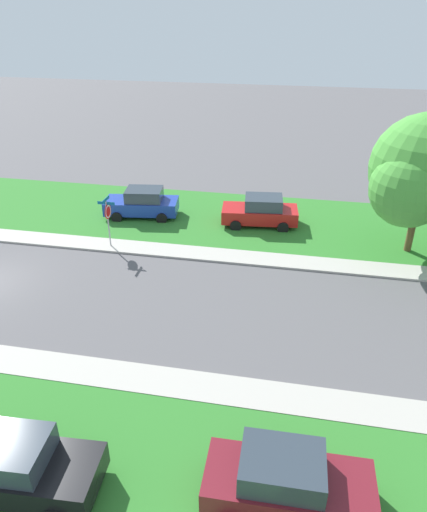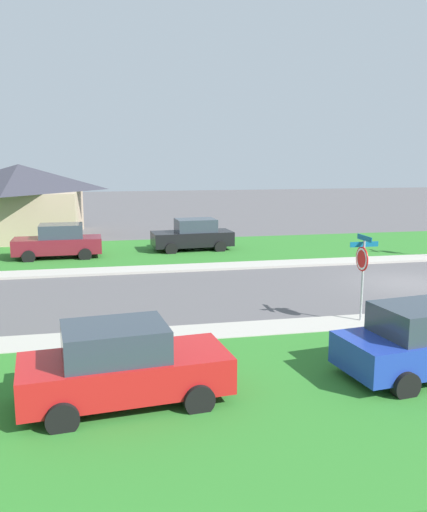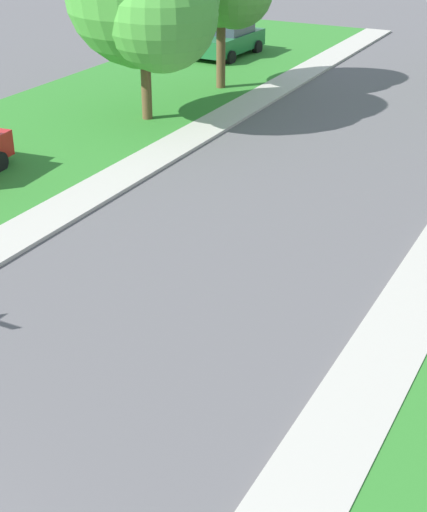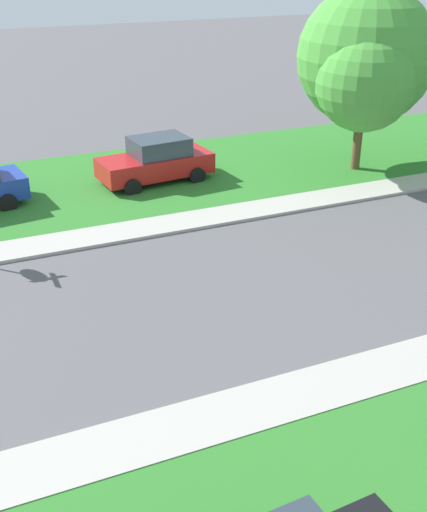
{
  "view_description": "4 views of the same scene",
  "coord_description": "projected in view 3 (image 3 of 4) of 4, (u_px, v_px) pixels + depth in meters",
  "views": [
    {
      "loc": [
        16.56,
        14.04,
        11.68
      ],
      "look_at": [
        -2.11,
        10.45,
        1.4
      ],
      "focal_mm": 33.59,
      "sensor_mm": 36.0,
      "label": 1
    },
    {
      "loc": [
        -19.83,
        12.25,
        5.19
      ],
      "look_at": [
        0.22,
        8.11,
        1.4
      ],
      "focal_mm": 38.56,
      "sensor_mm": 36.0,
      "label": 2
    },
    {
      "loc": [
        7.46,
        -3.04,
        8.06
      ],
      "look_at": [
        1.3,
        8.81,
        1.4
      ],
      "focal_mm": 54.85,
      "sensor_mm": 36.0,
      "label": 3
    },
    {
      "loc": [
        13.79,
        4.5,
        8.51
      ],
      "look_at": [
        0.56,
        10.22,
        1.4
      ],
      "focal_mm": 45.3,
      "sensor_mm": 36.0,
      "label": 4
    }
  ],
  "objects": [
    {
      "name": "sidewalk_east",
      "position": [
        424.0,
        286.0,
        16.66
      ],
      "size": [
        1.4,
        56.0,
        0.1
      ],
      "primitive_type": "cube",
      "color": "#ADA89E",
      "rests_on": "ground"
    },
    {
      "name": "sidewalk_west",
      "position": [
        67.0,
        207.0,
        20.54
      ],
      "size": [
        1.4,
        56.0,
        0.1
      ],
      "primitive_type": "cube",
      "color": "#ADA89E",
      "rests_on": "ground"
    },
    {
      "name": "car_green_kerbside_mid",
      "position": [
        228.0,
        38.0,
        36.62
      ],
      "size": [
        2.18,
        4.37,
        1.76
      ],
      "color": "#1E6033",
      "rests_on": "ground"
    }
  ]
}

